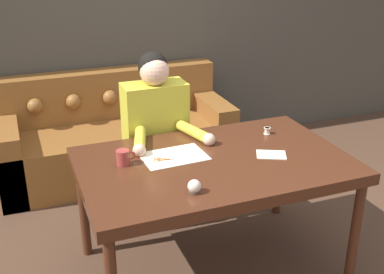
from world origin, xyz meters
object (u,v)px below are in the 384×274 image
at_px(scissors, 165,160).
at_px(pin_cushion, 194,187).
at_px(thread_spool, 267,131).
at_px(mug, 123,157).
at_px(dining_table, 214,170).
at_px(person, 156,142).
at_px(couch, 116,138).

distance_m(scissors, pin_cushion, 0.42).
bearing_deg(pin_cushion, thread_spool, 37.14).
relative_size(mug, pin_cushion, 1.58).
height_order(dining_table, scissors, scissors).
xyz_separation_m(person, mug, (-0.34, -0.49, 0.16)).
bearing_deg(dining_table, person, 105.13).
bearing_deg(pin_cushion, person, 84.92).
bearing_deg(person, dining_table, -74.87).
bearing_deg(person, mug, -125.09).
distance_m(couch, person, 1.03).
bearing_deg(dining_table, pin_cushion, -128.32).
bearing_deg(scissors, pin_cushion, -87.44).
relative_size(couch, person, 1.55).
height_order(couch, pin_cushion, couch).
bearing_deg(scissors, dining_table, -20.47).
bearing_deg(mug, pin_cushion, -59.81).
relative_size(couch, pin_cushion, 27.86).
relative_size(couch, mug, 17.63).
height_order(person, thread_spool, person).
height_order(dining_table, person, person).
xyz_separation_m(person, scissors, (-0.10, -0.52, 0.12)).
height_order(couch, scissors, couch).
relative_size(person, thread_spool, 28.53).
relative_size(person, scissors, 5.79).
relative_size(dining_table, pin_cushion, 22.04).
distance_m(mug, pin_cushion, 0.52).
distance_m(person, mug, 0.62).
bearing_deg(person, pin_cushion, -95.08).
bearing_deg(thread_spool, couch, 118.60).
bearing_deg(mug, thread_spool, 6.22).
xyz_separation_m(scissors, pin_cushion, (0.02, -0.42, 0.03)).
bearing_deg(mug, person, 54.91).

